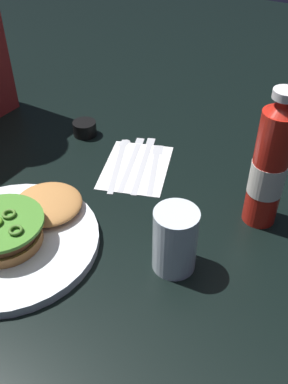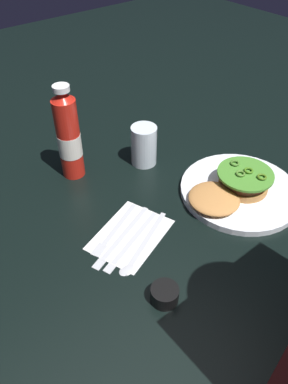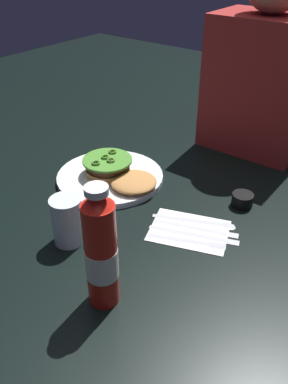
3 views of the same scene
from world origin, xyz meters
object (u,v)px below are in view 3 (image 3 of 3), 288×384
Objects in this scene: water_glass at (67,221)px; ketchup_bottle at (101,253)px; steak_knife at (201,228)px; napkin at (189,230)px; fork_utensil at (193,241)px; spoon_utensil at (205,221)px; diner_person at (263,70)px; butter_knife at (199,235)px; burger_sandwich at (117,172)px; condiment_cup at (242,200)px; dinner_plate at (110,177)px.

ketchup_bottle is at bearing -24.00° from water_glass.
napkin is at bearing -132.99° from steak_knife.
water_glass reaches higher than fork_utensil.
ketchup_bottle reaches higher than spoon_utensil.
ketchup_bottle is 0.79m from diner_person.
butter_knife is (0.03, -0.00, 0.00)m from napkin.
diner_person reaches higher than ketchup_bottle.
spoon_utensil is (0.29, -0.01, -0.03)m from burger_sandwich.
burger_sandwich is 0.32m from fork_utensil.
butter_knife is (0.05, 0.27, -0.11)m from ketchup_bottle.
fork_utensil is (0.30, -0.09, -0.03)m from burger_sandwich.
burger_sandwich is 0.28m from napkin.
steak_knife is (0.04, 0.29, -0.11)m from ketchup_bottle.
napkin is 1.05× the size of fork_utensil.
spoon_utensil is (0.01, 0.05, 0.00)m from napkin.
water_glass is at bearing -73.26° from burger_sandwich.
condiment_cup reaches higher than spoon_utensil.
butter_knife is (0.23, 0.19, -0.05)m from water_glass.
condiment_cup reaches higher than dinner_plate.
napkin is 0.03m from butter_knife.
butter_knife is at bearing -10.95° from dinner_plate.
spoon_utensil is at bearing 100.69° from steak_knife.
ketchup_bottle is 0.46m from condiment_cup.
dinner_plate is 0.31m from spoon_utensil.
water_glass is at bearing -143.98° from fork_utensil.
condiment_cup is (0.32, 0.11, -0.02)m from burger_sandwich.
butter_knife is at bearing -68.68° from steak_knife.
ketchup_bottle is at bearing -99.90° from butter_knife.
fork_utensil is 0.30× the size of diner_person.
ketchup_bottle is 1.25× the size of butter_knife.
diner_person is at bearing 98.99° from napkin.
butter_knife is (-0.02, -0.18, -0.01)m from condiment_cup.
butter_knife is 0.57m from diner_person.
steak_knife is (-0.01, 0.05, 0.00)m from fork_utensil.
dinner_plate is 0.52× the size of diner_person.
ketchup_bottle is 0.20m from water_glass.
ketchup_bottle is 0.27m from fork_utensil.
butter_knife is 0.06m from spoon_utensil.
condiment_cup reaches higher than napkin.
napkin is at bearing -105.98° from spoon_utensil.
diner_person is (0.22, 0.44, 0.24)m from dinner_plate.
fork_utensil is (-0.02, -0.20, -0.01)m from condiment_cup.
dinner_plate is at bearing 130.20° from ketchup_bottle.
spoon_utensil is at bearing -106.34° from condiment_cup.
burger_sandwich is 0.43m from ketchup_bottle.
dinner_plate is 1.58× the size of spoon_utensil.
condiment_cup is (0.25, 0.37, -0.04)m from water_glass.
water_glass reaches higher than burger_sandwich.
fork_utensil is at bearing 78.84° from ketchup_bottle.
ketchup_bottle reaches higher than steak_knife.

